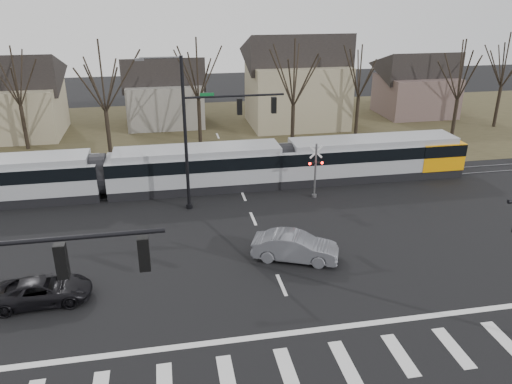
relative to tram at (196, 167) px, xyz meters
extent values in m
plane|color=black|center=(3.22, -16.00, -1.74)|extent=(140.00, 140.00, 0.00)
cube|color=#38331E|center=(3.22, 16.00, -1.74)|extent=(140.00, 28.00, 0.01)
cube|color=silver|center=(-0.38, -20.00, -1.74)|extent=(0.60, 2.60, 0.01)
cube|color=silver|center=(2.02, -20.00, -1.74)|extent=(0.60, 2.60, 0.01)
cube|color=silver|center=(4.42, -20.00, -1.74)|extent=(0.60, 2.60, 0.01)
cube|color=silver|center=(6.82, -20.00, -1.74)|extent=(0.60, 2.60, 0.01)
cube|color=silver|center=(9.22, -20.00, -1.74)|extent=(0.60, 2.60, 0.01)
cube|color=silver|center=(11.62, -20.00, -1.74)|extent=(0.60, 2.60, 0.01)
cube|color=silver|center=(3.22, -17.80, -1.74)|extent=(28.00, 0.35, 0.01)
cube|color=silver|center=(3.22, -14.00, -1.74)|extent=(0.18, 2.00, 0.01)
cube|color=silver|center=(3.22, -10.00, -1.74)|extent=(0.18, 2.00, 0.01)
cube|color=silver|center=(3.22, -6.00, -1.74)|extent=(0.18, 2.00, 0.01)
cube|color=silver|center=(3.22, -2.00, -1.74)|extent=(0.18, 2.00, 0.01)
cube|color=silver|center=(3.22, 2.00, -1.74)|extent=(0.18, 2.00, 0.01)
cube|color=silver|center=(3.22, 6.00, -1.74)|extent=(0.18, 2.00, 0.01)
cube|color=silver|center=(3.22, 10.00, -1.74)|extent=(0.18, 2.00, 0.01)
cube|color=silver|center=(3.22, 14.00, -1.74)|extent=(0.18, 2.00, 0.01)
cube|color=#59595E|center=(3.22, -0.90, -1.71)|extent=(90.00, 0.12, 0.06)
cube|color=#59595E|center=(3.22, 0.50, -1.71)|extent=(90.00, 0.12, 0.06)
cube|color=gray|center=(0.19, 0.00, -0.14)|extent=(13.14, 3.07, 3.20)
cube|color=black|center=(0.19, 0.00, 0.50)|extent=(13.16, 3.11, 0.93)
cube|color=gray|center=(13.89, 0.00, -0.14)|extent=(14.24, 3.07, 3.20)
cube|color=black|center=(13.89, 0.00, 0.50)|extent=(14.26, 3.11, 0.93)
cube|color=orange|center=(19.25, 0.00, -0.04)|extent=(3.51, 3.13, 2.14)
imported|color=slate|center=(4.56, -11.60, -0.96)|extent=(4.94, 5.88, 1.56)
imported|color=black|center=(-8.34, -13.28, -1.12)|extent=(2.49, 4.67, 1.24)
cylinder|color=black|center=(-5.53, -22.00, 5.86)|extent=(6.50, 0.14, 0.14)
cube|color=black|center=(-5.20, -22.00, 5.16)|extent=(0.32, 0.32, 1.05)
sphere|color=#FF0C07|center=(-5.20, -22.00, 5.49)|extent=(0.22, 0.22, 0.22)
cube|color=black|center=(-2.93, -22.00, 5.16)|extent=(0.32, 0.32, 1.05)
sphere|color=#FF0C07|center=(-2.93, -22.00, 5.49)|extent=(0.22, 0.22, 0.22)
cylinder|color=black|center=(-0.78, -3.50, 3.36)|extent=(0.22, 0.22, 10.20)
cylinder|color=black|center=(-0.78, -3.50, -1.59)|extent=(0.44, 0.44, 0.30)
cylinder|color=black|center=(2.47, -3.50, 5.86)|extent=(6.50, 0.14, 0.14)
cube|color=#0C5926|center=(0.72, -3.50, 6.01)|extent=(0.90, 0.03, 0.22)
cube|color=black|center=(2.80, -3.50, 5.16)|extent=(0.32, 0.32, 1.05)
sphere|color=#FF0C07|center=(2.80, -3.50, 5.49)|extent=(0.22, 0.22, 0.22)
cube|color=black|center=(5.07, -3.50, 5.16)|extent=(0.32, 0.32, 1.05)
sphere|color=#FF0C07|center=(5.07, -3.50, 5.49)|extent=(0.22, 0.22, 0.22)
cube|color=#59595B|center=(-3.28, -3.50, 8.28)|extent=(0.55, 0.22, 0.14)
cylinder|color=#59595B|center=(8.22, -3.20, 0.26)|extent=(0.14, 0.14, 4.00)
cylinder|color=#59595B|center=(8.22, -3.20, -1.64)|extent=(0.36, 0.36, 0.20)
cube|color=silver|center=(8.22, -3.20, 1.66)|extent=(0.95, 0.04, 0.95)
cube|color=silver|center=(8.22, -3.20, 1.66)|extent=(0.95, 0.04, 0.95)
cube|color=black|center=(8.22, -3.20, 0.86)|extent=(1.00, 0.10, 0.12)
sphere|color=#FF0C07|center=(7.77, -3.28, 0.86)|extent=(0.18, 0.18, 0.18)
sphere|color=#FF0C07|center=(8.67, -3.28, 0.86)|extent=(0.18, 0.18, 0.18)
cube|color=gray|center=(-16.78, 18.00, 0.76)|extent=(9.00, 8.00, 5.00)
cube|color=slate|center=(-1.78, 20.00, 0.51)|extent=(8.00, 7.00, 4.50)
cube|color=gray|center=(12.22, 17.00, 1.51)|extent=(10.00, 8.00, 6.50)
cube|color=brown|center=(27.22, 19.00, 0.51)|extent=(8.00, 7.00, 4.50)
camera|label=1|loc=(-2.09, -35.06, 12.31)|focal=35.00mm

